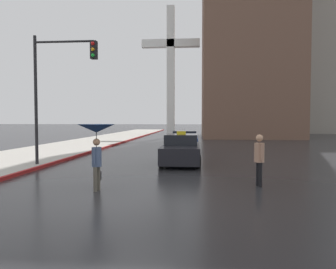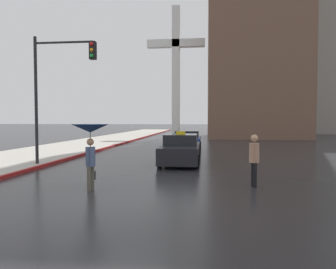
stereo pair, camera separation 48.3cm
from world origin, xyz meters
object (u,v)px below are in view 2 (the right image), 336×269
taxi (181,150)px  monument_cross (176,64)px  pedestrian_man (254,156)px  traffic_light (58,78)px  pedestrian_with_umbrella (90,136)px  sedan_red (187,142)px

taxi → monument_cross: monument_cross is taller
pedestrian_man → traffic_light: (-8.28, 3.56, 3.10)m
monument_cross → pedestrian_man: bearing=-79.7°
pedestrian_man → monument_cross: size_ratio=0.11×
pedestrian_with_umbrella → monument_cross: size_ratio=0.13×
pedestrian_man → taxi: bearing=-161.6°
monument_cross → traffic_light: bearing=-97.1°
pedestrian_man → traffic_light: traffic_light is taller
pedestrian_with_umbrella → traffic_light: bearing=40.7°
sedan_red → pedestrian_with_umbrella: 13.24m
pedestrian_with_umbrella → monument_cross: (-0.08, 29.69, 7.21)m
pedestrian_man → pedestrian_with_umbrella: bearing=-86.4°
taxi → pedestrian_with_umbrella: 7.00m
taxi → monument_cross: (-2.36, 23.15, 8.23)m
taxi → pedestrian_with_umbrella: (-2.28, -6.54, 1.02)m
pedestrian_with_umbrella → pedestrian_man: (5.09, 1.14, -0.68)m
taxi → sedan_red: (-0.05, 6.47, -0.01)m
pedestrian_man → monument_cross: (-5.17, 28.55, 7.89)m
sedan_red → monument_cross: size_ratio=0.26×
taxi → pedestrian_man: size_ratio=2.72×
sedan_red → traffic_light: (-5.42, -8.31, 3.44)m
traffic_light → pedestrian_man: bearing=-23.3°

